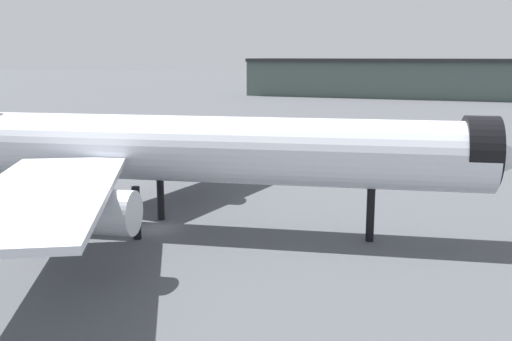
{
  "coord_description": "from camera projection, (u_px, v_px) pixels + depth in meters",
  "views": [
    {
      "loc": [
        25.59,
        -41.92,
        14.81
      ],
      "look_at": [
        8.73,
        1.7,
        5.51
      ],
      "focal_mm": 40.68,
      "sensor_mm": 36.0,
      "label": 1
    }
  ],
  "objects": [
    {
      "name": "traffic_cone_near_nose",
      "position": [
        181.0,
        160.0,
        81.89
      ],
      "size": [
        0.54,
        0.54,
        0.68
      ],
      "primitive_type": "cone",
      "color": "#F2600C",
      "rests_on": "ground"
    },
    {
      "name": "terminal_building",
      "position": [
        490.0,
        78.0,
        197.65
      ],
      "size": [
        166.44,
        27.91,
        26.92
      ],
      "rotation": [
        0.0,
        0.0,
        0.02
      ],
      "color": "#475651",
      "rests_on": "ground"
    },
    {
      "name": "airliner_near_gate",
      "position": [
        172.0,
        150.0,
        48.66
      ],
      "size": [
        57.3,
        51.61,
        15.97
      ],
      "rotation": [
        0.0,
        0.0,
        0.19
      ],
      "color": "silver",
      "rests_on": "ground"
    },
    {
      "name": "baggage_tug_wing",
      "position": [
        103.0,
        156.0,
        81.04
      ],
      "size": [
        3.52,
        3.27,
        1.85
      ],
      "rotation": [
        0.0,
        0.0,
        0.64
      ],
      "color": "black",
      "rests_on": "ground"
    },
    {
      "name": "ground",
      "position": [
        155.0,
        229.0,
        50.29
      ],
      "size": [
        900.0,
        900.0,
        0.0
      ],
      "primitive_type": "plane",
      "color": "#4C4F54"
    }
  ]
}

